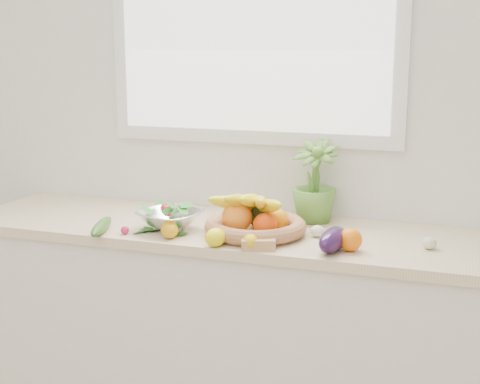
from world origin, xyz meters
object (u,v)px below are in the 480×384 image
(eggplant, at_px, (333,239))
(fruit_basket, at_px, (255,221))
(cucumber, at_px, (101,226))
(colander_with_spinach, at_px, (170,215))
(apple, at_px, (166,213))
(potted_herb, at_px, (315,181))

(eggplant, distance_m, fruit_basket, 0.35)
(fruit_basket, bearing_deg, eggplant, -18.74)
(cucumber, distance_m, colander_with_spinach, 0.27)
(cucumber, bearing_deg, colander_with_spinach, 26.25)
(cucumber, bearing_deg, eggplant, 3.41)
(eggplant, relative_size, fruit_basket, 0.53)
(fruit_basket, distance_m, colander_with_spinach, 0.34)
(apple, height_order, fruit_basket, fruit_basket)
(apple, relative_size, colander_with_spinach, 0.27)
(colander_with_spinach, bearing_deg, fruit_basket, 8.01)
(colander_with_spinach, bearing_deg, apple, 122.45)
(potted_herb, bearing_deg, cucumber, -149.61)
(cucumber, distance_m, fruit_basket, 0.60)
(colander_with_spinach, bearing_deg, cucumber, -153.75)
(potted_herb, bearing_deg, apple, -159.31)
(cucumber, xyz_separation_m, potted_herb, (0.75, 0.44, 0.15))
(potted_herb, bearing_deg, fruit_basket, -122.13)
(colander_with_spinach, bearing_deg, potted_herb, 32.23)
(eggplant, relative_size, potted_herb, 0.62)
(potted_herb, xyz_separation_m, colander_with_spinach, (-0.51, -0.32, -0.11))
(cucumber, relative_size, fruit_basket, 0.65)
(potted_herb, distance_m, fruit_basket, 0.34)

